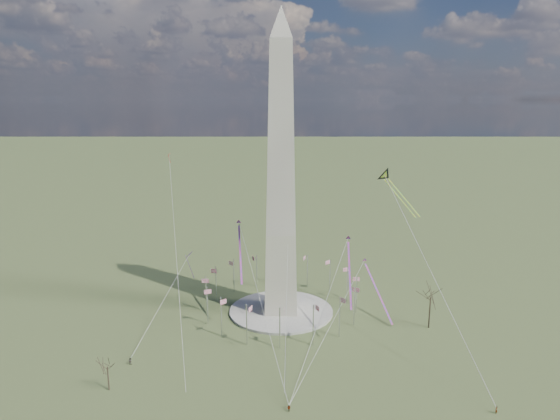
{
  "coord_description": "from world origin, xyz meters",
  "views": [
    {
      "loc": [
        2.4,
        -162.03,
        72.32
      ],
      "look_at": [
        -0.37,
        0.0,
        36.45
      ],
      "focal_mm": 32.0,
      "sensor_mm": 36.0,
      "label": 1
    }
  ],
  "objects_px": {
    "person_east": "(496,410)",
    "kite_delta_black": "(387,178)",
    "person_west": "(130,361)",
    "tree_near": "(431,295)",
    "washington_monument": "(281,176)"
  },
  "relations": [
    {
      "from": "washington_monument",
      "to": "tree_near",
      "type": "distance_m",
      "value": 61.6
    },
    {
      "from": "person_west",
      "to": "kite_delta_black",
      "type": "bearing_deg",
      "value": -142.48
    },
    {
      "from": "washington_monument",
      "to": "kite_delta_black",
      "type": "height_order",
      "value": "washington_monument"
    },
    {
      "from": "washington_monument",
      "to": "person_west",
      "type": "xyz_separation_m",
      "value": [
        -41.63,
        -36.07,
        -46.96
      ]
    },
    {
      "from": "washington_monument",
      "to": "person_west",
      "type": "relative_size",
      "value": 50.58
    },
    {
      "from": "washington_monument",
      "to": "tree_near",
      "type": "xyz_separation_m",
      "value": [
        48.13,
        -11.44,
        -36.7
      ]
    },
    {
      "from": "tree_near",
      "to": "kite_delta_black",
      "type": "height_order",
      "value": "kite_delta_black"
    },
    {
      "from": "kite_delta_black",
      "to": "tree_near",
      "type": "bearing_deg",
      "value": 96.75
    },
    {
      "from": "washington_monument",
      "to": "person_west",
      "type": "bearing_deg",
      "value": -139.1
    },
    {
      "from": "washington_monument",
      "to": "tree_near",
      "type": "height_order",
      "value": "washington_monument"
    },
    {
      "from": "tree_near",
      "to": "kite_delta_black",
      "type": "xyz_separation_m",
      "value": [
        -12.81,
        15.0,
        35.5
      ]
    },
    {
      "from": "person_east",
      "to": "kite_delta_black",
      "type": "relative_size",
      "value": 0.11
    },
    {
      "from": "person_west",
      "to": "kite_delta_black",
      "type": "relative_size",
      "value": 0.12
    },
    {
      "from": "tree_near",
      "to": "person_west",
      "type": "distance_m",
      "value": 93.65
    },
    {
      "from": "person_east",
      "to": "person_west",
      "type": "distance_m",
      "value": 95.5
    }
  ]
}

